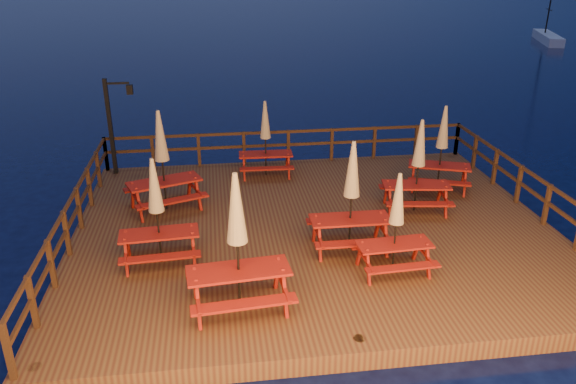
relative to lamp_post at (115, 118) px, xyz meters
name	(u,v)px	position (x,y,z in m)	size (l,w,h in m)	color
ground	(314,240)	(5.39, -4.55, -2.20)	(500.00, 500.00, 0.00)	black
deck	(314,233)	(5.39, -4.55, -2.00)	(12.00, 10.00, 0.40)	#4D2819
deck_piles	(314,250)	(5.39, -4.55, -2.50)	(11.44, 9.44, 1.40)	#352011
railing	(303,173)	(5.39, -2.77, -1.03)	(11.80, 9.75, 1.10)	#352011
lamp_post	(115,118)	(0.00, 0.00, 0.00)	(0.85, 0.18, 3.00)	black
sailboat	(548,38)	(31.22, 27.91, -1.85)	(3.43, 6.94, 10.30)	white
picnic_table_0	(396,222)	(6.68, -6.98, -0.61)	(1.68, 1.41, 2.29)	maroon
picnic_table_1	(351,195)	(5.99, -5.84, -0.42)	(1.86, 1.54, 2.64)	maroon
picnic_table_2	(162,159)	(1.59, -2.97, -0.37)	(2.34, 2.14, 2.74)	maroon
picnic_table_3	(442,147)	(9.44, -2.60, -0.50)	(2.13, 1.94, 2.50)	maroon
picnic_table_4	(265,137)	(4.53, -0.78, -0.57)	(1.69, 1.41, 2.35)	maroon
picnic_table_5	(157,210)	(1.66, -5.88, -0.51)	(1.82, 1.53, 2.47)	maroon
picnic_table_6	(237,241)	(3.31, -7.87, -0.33)	(2.11, 1.79, 2.82)	maroon
picnic_table_7	(418,165)	(8.24, -3.97, -0.48)	(1.95, 1.69, 2.53)	maroon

